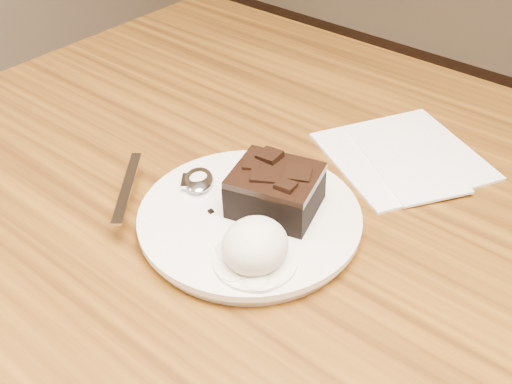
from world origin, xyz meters
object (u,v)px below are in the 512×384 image
Objects in this scene: brownie at (275,193)px; ice_cream_scoop at (255,246)px; spoon at (199,181)px; plate at (250,220)px; napkin at (403,155)px.

ice_cream_scoop reaches higher than brownie.
brownie is at bearing -24.84° from spoon.
ice_cream_scoop is 0.13m from spoon.
spoon is at bearing 179.37° from plate.
ice_cream_scoop is at bearing -45.72° from plate.
brownie is 0.20m from napkin.
brownie reaches higher than napkin.
ice_cream_scoop is (0.04, -0.07, 0.00)m from brownie.
plate is 0.08m from ice_cream_scoop.
ice_cream_scoop is 0.38× the size of napkin.
brownie reaches higher than plate.
spoon is at bearing -165.62° from brownie.
brownie is at bearing -103.01° from napkin.
spoon is (-0.09, -0.02, -0.01)m from brownie.
ice_cream_scoop reaches higher than napkin.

